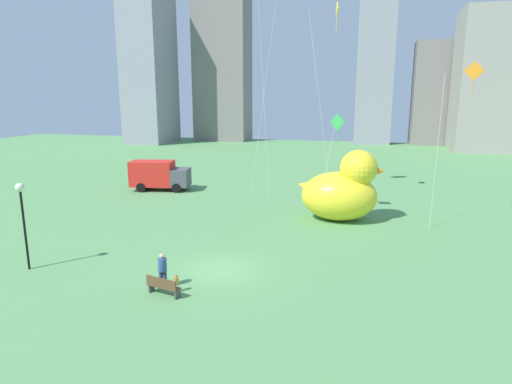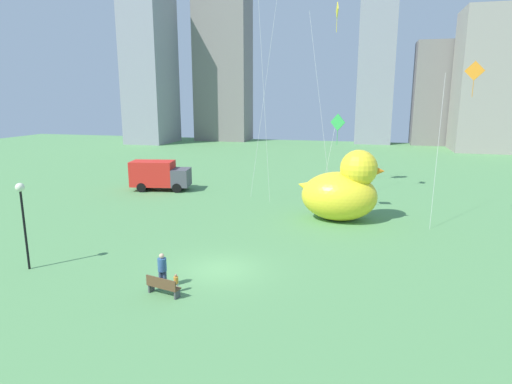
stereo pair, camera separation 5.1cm
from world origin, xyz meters
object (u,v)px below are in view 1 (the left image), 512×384
at_px(kite_green, 337,125).
at_px(giant_inflatable_duck, 342,190).
at_px(box_truck, 159,176).
at_px(kite_yellow, 335,22).
at_px(person_adult, 162,269).
at_px(lamppost, 22,205).
at_px(park_bench, 163,286).
at_px(person_child, 176,282).
at_px(kite_orange, 471,78).

bearing_deg(kite_green, giant_inflatable_duck, -66.96).
distance_m(box_truck, kite_yellow, 21.21).
height_order(person_adult, kite_green, kite_green).
xyz_separation_m(box_truck, kite_yellow, (16.43, -0.28, 13.42)).
relative_size(person_adult, lamppost, 0.37).
relative_size(lamppost, box_truck, 0.79).
height_order(giant_inflatable_duck, lamppost, giant_inflatable_duck).
xyz_separation_m(park_bench, lamppost, (-8.33, 1.15, 3.05)).
height_order(park_bench, person_child, park_bench).
relative_size(park_bench, box_truck, 0.29).
xyz_separation_m(park_bench, person_adult, (-0.40, 0.81, 0.47)).
xyz_separation_m(park_bench, giant_inflatable_duck, (7.17, 14.83, 1.77)).
distance_m(person_child, lamppost, 9.31).
height_order(park_bench, kite_orange, kite_orange).
height_order(box_truck, kite_yellow, kite_yellow).
bearing_deg(giant_inflatable_duck, lamppost, -138.55).
height_order(kite_orange, kite_yellow, kite_yellow).
xyz_separation_m(person_child, kite_yellow, (5.29, 20.38, 14.36)).
xyz_separation_m(kite_orange, kite_yellow, (-9.51, 5.37, 4.69)).
distance_m(lamppost, box_truck, 20.26).
relative_size(kite_orange, kite_yellow, 0.69).
relative_size(giant_inflatable_duck, kite_orange, 0.56).
height_order(person_child, box_truck, box_truck).
bearing_deg(kite_orange, lamppost, -148.64).
distance_m(giant_inflatable_duck, lamppost, 20.72).
distance_m(park_bench, kite_green, 18.76).
height_order(giant_inflatable_duck, kite_yellow, kite_yellow).
distance_m(giant_inflatable_duck, kite_yellow, 14.06).
bearing_deg(box_truck, person_adult, -63.15).
bearing_deg(kite_green, person_child, -110.86).
bearing_deg(lamppost, kite_yellow, 54.53).
xyz_separation_m(giant_inflatable_duck, box_truck, (-17.87, 6.33, -0.80)).
height_order(park_bench, person_adult, person_adult).
distance_m(kite_orange, kite_yellow, 11.89).
bearing_deg(box_truck, park_bench, -63.18).
bearing_deg(person_child, kite_green, 69.14).
bearing_deg(kite_green, kite_yellow, 99.81).
xyz_separation_m(lamppost, kite_orange, (23.57, 14.36, 6.64)).
relative_size(park_bench, giant_inflatable_duck, 0.27).
relative_size(giant_inflatable_duck, box_truck, 1.07).
bearing_deg(park_bench, kite_orange, 45.50).
relative_size(giant_inflatable_duck, kite_yellow, 0.39).
relative_size(park_bench, person_adult, 1.01).
relative_size(park_bench, lamppost, 0.37).
height_order(lamppost, kite_orange, kite_orange).
relative_size(person_adult, giant_inflatable_duck, 0.27).
bearing_deg(giant_inflatable_duck, kite_green, 113.04).
bearing_deg(kite_orange, kite_green, 174.17).
xyz_separation_m(person_adult, kite_orange, (15.63, 14.70, 9.21)).
distance_m(person_child, giant_inflatable_duck, 15.93).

